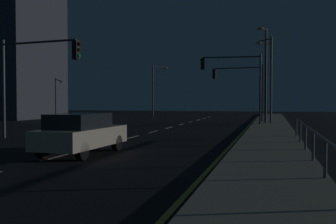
{
  "coord_description": "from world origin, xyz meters",
  "views": [
    {
      "loc": [
        7.6,
        -3.53,
        2.05
      ],
      "look_at": [
        -1.54,
        30.54,
        1.04
      ],
      "focal_mm": 41.37,
      "sensor_mm": 36.0,
      "label": 1
    }
  ],
  "objects_px": {
    "traffic_light_far_left": "(234,74)",
    "street_lamp_median": "(266,75)",
    "traffic_light_mid_right": "(36,67)",
    "car": "(81,133)",
    "street_lamp_corner": "(156,85)",
    "street_lamp_far_end": "(269,71)",
    "street_lamp_across_street": "(265,67)",
    "traffic_light_far_center": "(239,81)"
  },
  "relations": [
    {
      "from": "street_lamp_far_end",
      "to": "street_lamp_across_street",
      "type": "distance_m",
      "value": 0.5
    },
    {
      "from": "street_lamp_across_street",
      "to": "traffic_light_far_center",
      "type": "bearing_deg",
      "value": 126.4
    },
    {
      "from": "traffic_light_mid_right",
      "to": "street_lamp_across_street",
      "type": "xyz_separation_m",
      "value": [
        11.55,
        16.23,
        1.1
      ]
    },
    {
      "from": "traffic_light_far_left",
      "to": "traffic_light_far_center",
      "type": "bearing_deg",
      "value": 90.16
    },
    {
      "from": "car",
      "to": "street_lamp_median",
      "type": "bearing_deg",
      "value": 74.52
    },
    {
      "from": "traffic_light_far_left",
      "to": "traffic_light_mid_right",
      "type": "bearing_deg",
      "value": -122.4
    },
    {
      "from": "car",
      "to": "street_lamp_median",
      "type": "height_order",
      "value": "street_lamp_median"
    },
    {
      "from": "street_lamp_far_end",
      "to": "street_lamp_corner",
      "type": "height_order",
      "value": "street_lamp_far_end"
    },
    {
      "from": "traffic_light_mid_right",
      "to": "street_lamp_across_street",
      "type": "height_order",
      "value": "street_lamp_across_street"
    },
    {
      "from": "traffic_light_far_left",
      "to": "street_lamp_far_end",
      "type": "xyz_separation_m",
      "value": [
        2.74,
        1.95,
        0.32
      ]
    },
    {
      "from": "car",
      "to": "traffic_light_far_left",
      "type": "bearing_deg",
      "value": 77.95
    },
    {
      "from": "traffic_light_far_center",
      "to": "traffic_light_mid_right",
      "type": "bearing_deg",
      "value": -114.97
    },
    {
      "from": "traffic_light_far_left",
      "to": "street_lamp_across_street",
      "type": "height_order",
      "value": "street_lamp_across_street"
    },
    {
      "from": "car",
      "to": "street_lamp_far_end",
      "type": "xyz_separation_m",
      "value": [
        6.79,
        20.92,
        3.77
      ]
    },
    {
      "from": "street_lamp_far_end",
      "to": "street_lamp_median",
      "type": "bearing_deg",
      "value": 95.18
    },
    {
      "from": "street_lamp_far_end",
      "to": "traffic_light_far_left",
      "type": "bearing_deg",
      "value": -144.57
    },
    {
      "from": "traffic_light_mid_right",
      "to": "traffic_light_far_left",
      "type": "distance_m",
      "value": 17.02
    },
    {
      "from": "traffic_light_mid_right",
      "to": "street_lamp_median",
      "type": "xyz_separation_m",
      "value": [
        11.61,
        19.01,
        0.63
      ]
    },
    {
      "from": "car",
      "to": "traffic_light_far_center",
      "type": "height_order",
      "value": "traffic_light_far_center"
    },
    {
      "from": "traffic_light_far_left",
      "to": "street_lamp_median",
      "type": "distance_m",
      "value": 5.28
    },
    {
      "from": "traffic_light_far_center",
      "to": "traffic_light_mid_right",
      "type": "distance_m",
      "value": 21.56
    },
    {
      "from": "traffic_light_far_center",
      "to": "traffic_light_far_left",
      "type": "relative_size",
      "value": 0.92
    },
    {
      "from": "street_lamp_corner",
      "to": "street_lamp_across_street",
      "type": "distance_m",
      "value": 18.31
    },
    {
      "from": "car",
      "to": "street_lamp_far_end",
      "type": "bearing_deg",
      "value": 72.03
    },
    {
      "from": "traffic_light_far_center",
      "to": "traffic_light_far_left",
      "type": "bearing_deg",
      "value": -89.84
    },
    {
      "from": "car",
      "to": "street_lamp_across_street",
      "type": "bearing_deg",
      "value": 72.73
    },
    {
      "from": "street_lamp_median",
      "to": "traffic_light_far_center",
      "type": "bearing_deg",
      "value": 167.89
    },
    {
      "from": "car",
      "to": "street_lamp_corner",
      "type": "distance_m",
      "value": 34.03
    },
    {
      "from": "street_lamp_median",
      "to": "car",
      "type": "bearing_deg",
      "value": -105.48
    },
    {
      "from": "street_lamp_across_street",
      "to": "traffic_light_far_left",
      "type": "bearing_deg",
      "value": -142.41
    },
    {
      "from": "street_lamp_across_street",
      "to": "street_lamp_corner",
      "type": "bearing_deg",
      "value": 137.74
    },
    {
      "from": "car",
      "to": "street_lamp_across_street",
      "type": "xyz_separation_m",
      "value": [
        6.48,
        20.84,
        4.15
      ]
    },
    {
      "from": "car",
      "to": "street_lamp_corner",
      "type": "xyz_separation_m",
      "value": [
        -7.06,
        33.14,
        3.19
      ]
    },
    {
      "from": "traffic_light_mid_right",
      "to": "traffic_light_far_center",
      "type": "bearing_deg",
      "value": 65.03
    },
    {
      "from": "traffic_light_far_left",
      "to": "street_lamp_median",
      "type": "xyz_separation_m",
      "value": [
        2.49,
        4.65,
        0.23
      ]
    },
    {
      "from": "street_lamp_corner",
      "to": "street_lamp_across_street",
      "type": "xyz_separation_m",
      "value": [
        13.54,
        -12.3,
        0.95
      ]
    },
    {
      "from": "street_lamp_corner",
      "to": "street_lamp_median",
      "type": "bearing_deg",
      "value": -34.99
    },
    {
      "from": "car",
      "to": "traffic_light_mid_right",
      "type": "relative_size",
      "value": 0.83
    },
    {
      "from": "traffic_light_far_center",
      "to": "street_lamp_far_end",
      "type": "distance_m",
      "value": 4.3
    },
    {
      "from": "street_lamp_far_end",
      "to": "street_lamp_corner",
      "type": "relative_size",
      "value": 1.13
    },
    {
      "from": "street_lamp_across_street",
      "to": "street_lamp_median",
      "type": "height_order",
      "value": "street_lamp_across_street"
    },
    {
      "from": "street_lamp_far_end",
      "to": "street_lamp_median",
      "type": "height_order",
      "value": "street_lamp_far_end"
    }
  ]
}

